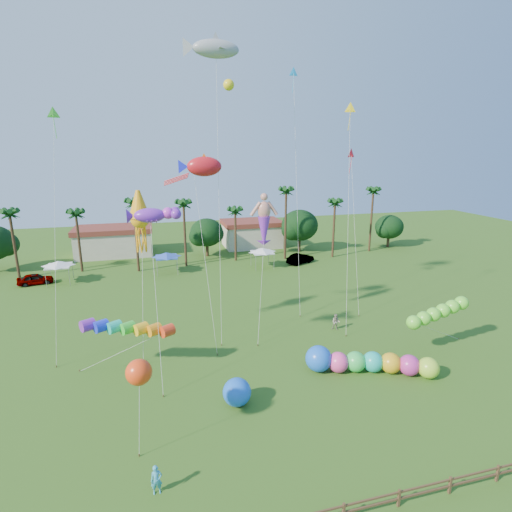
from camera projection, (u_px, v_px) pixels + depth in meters
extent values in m
plane|color=#285116|center=(298.00, 436.00, 24.66)|extent=(160.00, 160.00, 0.00)
cylinder|color=#3A2819|center=(15.00, 246.00, 54.30)|extent=(0.36, 0.36, 9.00)
cylinder|color=#3A2819|center=(79.00, 243.00, 57.31)|extent=(0.36, 0.36, 8.50)
cylinder|color=#3A2819|center=(136.00, 238.00, 57.27)|extent=(0.36, 0.36, 10.00)
cylinder|color=#3A2819|center=(185.00, 235.00, 60.03)|extent=(0.36, 0.36, 9.50)
cylinder|color=#3A2819|center=(236.00, 236.00, 63.17)|extent=(0.36, 0.36, 8.00)
cylinder|color=#3A2819|center=(286.00, 226.00, 63.87)|extent=(0.36, 0.36, 11.00)
cylinder|color=#3A2819|center=(334.00, 230.00, 65.20)|extent=(0.36, 0.36, 9.00)
cylinder|color=#3A2819|center=(371.00, 222.00, 68.89)|extent=(0.36, 0.36, 10.50)
sphere|color=#113814|center=(207.00, 232.00, 65.89)|extent=(5.46, 5.46, 5.46)
sphere|color=#113814|center=(300.00, 225.00, 68.82)|extent=(6.30, 6.30, 6.30)
sphere|color=#113814|center=(389.00, 227.00, 72.41)|extent=(5.04, 5.04, 5.04)
cube|color=beige|center=(114.00, 243.00, 67.29)|extent=(12.00, 7.00, 4.00)
cube|color=beige|center=(252.00, 236.00, 73.34)|extent=(10.00, 7.00, 4.00)
pyramid|color=white|center=(58.00, 263.00, 52.52)|extent=(3.00, 3.00, 0.60)
pyramid|color=blue|center=(166.00, 254.00, 56.98)|extent=(3.00, 3.00, 0.60)
pyramid|color=white|center=(262.00, 250.00, 59.58)|extent=(3.00, 3.00, 0.60)
cube|color=brown|center=(344.00, 512.00, 18.93)|extent=(0.12, 0.12, 1.00)
cube|color=brown|center=(399.00, 498.00, 19.69)|extent=(0.12, 0.12, 1.00)
cube|color=brown|center=(450.00, 485.00, 20.45)|extent=(0.12, 0.12, 1.00)
cube|color=brown|center=(498.00, 473.00, 21.20)|extent=(0.12, 0.12, 1.00)
cube|color=brown|center=(344.00, 506.00, 18.84)|extent=(36.00, 0.08, 0.10)
imported|color=#4C4C54|center=(35.00, 279.00, 52.56)|extent=(4.54, 2.48, 1.47)
imported|color=#4C4C54|center=(300.00, 259.00, 62.37)|extent=(4.97, 3.59, 1.56)
imported|color=#369ABE|center=(156.00, 480.00, 20.39)|extent=(0.60, 0.41, 1.62)
imported|color=gray|center=(336.00, 322.00, 39.18)|extent=(0.98, 0.92, 1.61)
sphere|color=#FA429A|center=(338.00, 362.00, 31.69)|extent=(1.65, 1.65, 1.65)
sphere|color=#31D251|center=(355.00, 362.00, 31.78)|extent=(1.65, 1.65, 1.65)
sphere|color=#19B5AA|center=(373.00, 362.00, 31.76)|extent=(1.65, 1.65, 1.65)
sphere|color=gold|center=(391.00, 363.00, 31.58)|extent=(1.65, 1.65, 1.65)
sphere|color=#C52E96|center=(409.00, 365.00, 31.26)|extent=(1.65, 1.65, 1.65)
sphere|color=#A2DE31|center=(428.00, 368.00, 30.88)|extent=(1.65, 1.65, 1.65)
sphere|color=blue|center=(319.00, 359.00, 31.79)|extent=(2.72, 2.72, 2.11)
sphere|color=blue|center=(237.00, 392.00, 27.50)|extent=(1.97, 1.97, 1.97)
cylinder|color=red|center=(144.00, 333.00, 30.75)|extent=(6.80, 3.30, 0.93)
cylinder|color=silver|center=(123.00, 351.00, 31.55)|extent=(7.00, 1.73, 3.50)
cylinder|color=brown|center=(79.00, 371.00, 31.88)|extent=(0.08, 0.08, 0.16)
ellipsoid|color=#64E132|center=(414.00, 322.00, 33.70)|extent=(6.66, 2.24, 1.43)
cylinder|color=silver|center=(437.00, 331.00, 35.54)|extent=(6.28, 1.44, 3.07)
cylinder|color=brown|center=(459.00, 338.00, 37.36)|extent=(0.08, 0.08, 0.16)
sphere|color=#FF4114|center=(139.00, 372.00, 22.00)|extent=(1.74, 1.74, 1.46)
cylinder|color=silver|center=(139.00, 415.00, 22.53)|extent=(0.39, 0.25, 5.27)
cylinder|color=brown|center=(139.00, 455.00, 23.03)|extent=(0.08, 0.08, 0.16)
cylinder|color=silver|center=(261.00, 283.00, 36.83)|extent=(1.73, 4.04, 10.51)
cylinder|color=brown|center=(258.00, 345.00, 36.07)|extent=(0.08, 0.08, 0.16)
ellipsoid|color=red|center=(204.00, 166.00, 34.56)|extent=(4.78, 3.02, 1.89)
cylinder|color=silver|center=(211.00, 261.00, 34.50)|extent=(0.04, 4.47, 15.79)
cylinder|color=brown|center=(217.00, 354.00, 34.42)|extent=(0.08, 0.08, 0.16)
ellipsoid|color=#8E949B|center=(216.00, 49.00, 35.17)|extent=(5.92, 3.95, 1.99)
cylinder|color=silver|center=(219.00, 199.00, 35.66)|extent=(1.13, 5.73, 25.80)
cylinder|color=brown|center=(222.00, 345.00, 36.14)|extent=(0.08, 0.08, 0.16)
cone|color=#FFA214|center=(140.00, 219.00, 34.33)|extent=(2.09, 2.09, 5.17)
cylinder|color=silver|center=(142.00, 289.00, 33.91)|extent=(0.51, 3.92, 11.42)
cylinder|color=brown|center=(143.00, 360.00, 33.47)|extent=(0.08, 0.08, 0.16)
ellipsoid|color=purple|center=(150.00, 215.00, 28.87)|extent=(4.03, 2.42, 1.51)
cylinder|color=silver|center=(157.00, 306.00, 28.75)|extent=(0.09, 3.75, 12.58)
cylinder|color=brown|center=(163.00, 396.00, 28.61)|extent=(0.08, 0.08, 0.16)
cone|color=red|center=(351.00, 154.00, 41.91)|extent=(1.24, 0.73, 1.24)
cylinder|color=silver|center=(355.00, 236.00, 42.22)|extent=(0.07, 3.92, 16.75)
cylinder|color=brown|center=(359.00, 316.00, 42.52)|extent=(0.08, 0.08, 0.16)
cone|color=yellow|center=(350.00, 109.00, 36.40)|extent=(1.18, 0.63, 1.16)
cylinder|color=silver|center=(348.00, 225.00, 37.18)|extent=(1.08, 3.77, 20.81)
cylinder|color=brown|center=(346.00, 336.00, 37.94)|extent=(0.08, 0.08, 0.16)
cone|color=#4BDD34|center=(53.00, 114.00, 31.76)|extent=(1.16, 0.56, 1.14)
cylinder|color=silver|center=(55.00, 242.00, 32.14)|extent=(1.32, 4.32, 19.95)
cylinder|color=brown|center=(56.00, 366.00, 32.51)|extent=(0.08, 0.08, 0.16)
cone|color=#1CA5FF|center=(294.00, 73.00, 40.56)|extent=(1.16, 0.37, 1.14)
cylinder|color=silver|center=(297.00, 197.00, 41.52)|extent=(0.36, 4.67, 24.78)
cylinder|color=brown|center=(300.00, 316.00, 42.46)|extent=(0.08, 0.08, 0.16)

